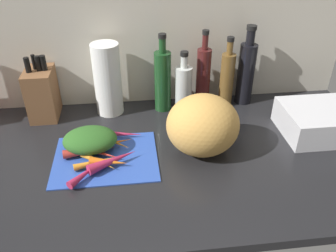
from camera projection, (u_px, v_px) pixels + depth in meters
The scene contains 23 objects.
ground_plane at pixel (142, 157), 116.96cm from camera, with size 170.00×80.00×3.00cm, color black.
wall_back at pixel (133, 29), 132.05cm from camera, with size 170.00×3.00×60.00cm, color beige.
cutting_board at pixel (106, 158), 113.65cm from camera, with size 33.49×26.72×0.80cm, color #2D51B7.
carrot_0 at pixel (113, 160), 109.08cm from camera, with size 3.47×3.47×16.62cm, color #B2264C.
carrot_1 at pixel (106, 144), 117.10cm from camera, with size 2.70×2.70×17.65cm, color orange.
carrot_2 at pixel (89, 151), 113.70cm from camera, with size 2.91×2.91×16.70cm, color red.
carrot_3 at pixel (98, 162), 109.59cm from camera, with size 2.16×2.16×15.51cm, color orange.
carrot_4 at pixel (109, 162), 108.75cm from camera, with size 2.95×2.95×11.88cm, color orange.
carrot_5 at pixel (98, 161), 109.83cm from camera, with size 2.04×2.04×13.70cm, color orange.
carrot_6 at pixel (121, 134), 122.43cm from camera, with size 2.38×2.38×14.30cm, color #B2264C.
carrot_7 at pixel (84, 174), 104.32cm from camera, with size 2.56×2.56×12.28cm, color #B2264C.
carrot_8 at pixel (110, 140), 119.10cm from camera, with size 2.46×2.46×16.51cm, color orange.
carrot_9 at pixel (95, 152), 113.46cm from camera, with size 2.73×2.73×16.84cm, color red.
carrot_greens_pile at pixel (90, 140), 114.96cm from camera, with size 17.81×13.70×7.53cm, color #2D6023.
winter_squash at pixel (203, 125), 112.18cm from camera, with size 23.74×21.82×20.31cm, color gold.
knife_block at pixel (42, 93), 131.55cm from camera, with size 10.06×14.29×24.65cm.
paper_towel_roll at pixel (108, 79), 132.14cm from camera, with size 10.41×10.41×27.95cm, color white.
bottle_0 at pixel (163, 80), 134.87cm from camera, with size 6.49×6.49×30.85cm.
bottle_1 at pixel (183, 87), 135.94cm from camera, with size 6.55×6.55×24.36cm.
bottle_2 at pixel (203, 76), 138.14cm from camera, with size 5.63×5.63×30.99cm.
bottle_3 at pixel (227, 78), 138.42cm from camera, with size 5.57×5.57×28.48cm.
bottle_4 at pixel (246, 72), 139.42cm from camera, with size 6.81×6.81×32.09cm.
dish_rack at pixel (321, 121), 124.50cm from camera, with size 27.60×22.42×9.65cm, color silver.
Camera 1 is at (-2.28, -93.03, 70.66)cm, focal length 37.25 mm.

